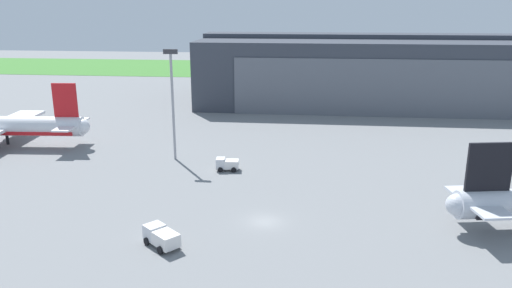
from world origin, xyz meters
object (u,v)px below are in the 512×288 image
maintenance_hangar (368,69)px  pushback_tractor (161,236)px  fuel_bowser (227,164)px  apron_light_mast (172,96)px

maintenance_hangar → pushback_tractor: (-32.88, -91.62, -7.65)m
maintenance_hangar → fuel_bowser: 71.47m
maintenance_hangar → apron_light_mast: size_ratio=4.75×
fuel_bowser → pushback_tractor: pushback_tractor is taller
maintenance_hangar → pushback_tractor: 97.64m
maintenance_hangar → apron_light_mast: bearing=-123.9°
maintenance_hangar → pushback_tractor: bearing=-109.7°
apron_light_mast → maintenance_hangar: bearing=56.1°
apron_light_mast → pushback_tractor: bearing=-77.7°
apron_light_mast → fuel_bowser: bearing=-26.8°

